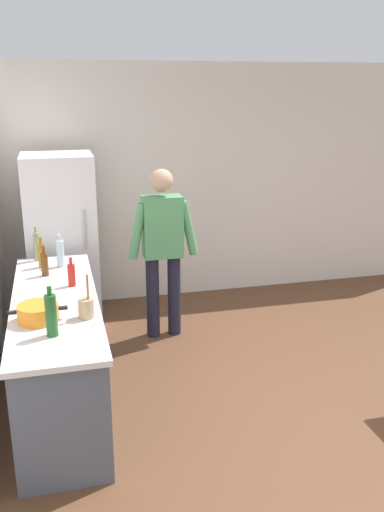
{
  "coord_description": "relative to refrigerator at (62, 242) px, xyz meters",
  "views": [
    {
      "loc": [
        -1.95,
        -3.26,
        2.47
      ],
      "look_at": [
        -0.76,
        1.42,
        0.96
      ],
      "focal_mm": 38.9,
      "sensor_mm": 36.0,
      "label": 1
    }
  ],
  "objects": [
    {
      "name": "utensil_jar",
      "position": [
        0.11,
        -2.02,
        0.08
      ],
      "size": [
        0.11,
        0.11,
        0.32
      ],
      "color": "tan",
      "rests_on": "kitchen_counter"
    },
    {
      "name": "cooking_pot",
      "position": [
        -0.21,
        -2.0,
        0.06
      ],
      "size": [
        0.4,
        0.28,
        0.12
      ],
      "color": "orange",
      "rests_on": "kitchen_counter"
    },
    {
      "name": "wall_back",
      "position": [
        1.9,
        0.6,
        0.45
      ],
      "size": [
        6.4,
        0.12,
        2.7
      ],
      "primitive_type": "cube",
      "color": "silver",
      "rests_on": "ground_plane"
    },
    {
      "name": "bottle_oil_amber",
      "position": [
        -0.19,
        -0.8,
        0.12
      ],
      "size": [
        0.06,
        0.06,
        0.28
      ],
      "color": "#996619",
      "rests_on": "kitchen_counter"
    },
    {
      "name": "bottle_water_clear",
      "position": [
        -0.03,
        -0.82,
        0.13
      ],
      "size": [
        0.07,
        0.07,
        0.3
      ],
      "color": "silver",
      "rests_on": "kitchen_counter"
    },
    {
      "name": "person",
      "position": [
        0.95,
        -0.55,
        0.08
      ],
      "size": [
        0.7,
        0.22,
        1.7
      ],
      "color": "#1E1E2D",
      "rests_on": "ground_plane"
    },
    {
      "name": "bottle_wine_green",
      "position": [
        -0.12,
        -2.26,
        0.15
      ],
      "size": [
        0.08,
        0.08,
        0.34
      ],
      "color": "#1E5123",
      "rests_on": "kitchen_counter"
    },
    {
      "name": "refrigerator",
      "position": [
        0.0,
        0.0,
        0.0
      ],
      "size": [
        0.7,
        0.67,
        1.8
      ],
      "color": "white",
      "rests_on": "ground_plane"
    },
    {
      "name": "ground_plane",
      "position": [
        1.9,
        -2.4,
        -0.9
      ],
      "size": [
        14.0,
        14.0,
        0.0
      ],
      "primitive_type": "plane",
      "color": "brown"
    },
    {
      "name": "bottle_sauce_red",
      "position": [
        0.04,
        -1.35,
        0.1
      ],
      "size": [
        0.06,
        0.06,
        0.24
      ],
      "color": "#B22319",
      "rests_on": "kitchen_counter"
    },
    {
      "name": "bottle_beer_brown",
      "position": [
        -0.17,
        -1.04,
        0.11
      ],
      "size": [
        0.06,
        0.06,
        0.26
      ],
      "color": "#5B3314",
      "rests_on": "kitchen_counter"
    },
    {
      "name": "bottle_vinegar_tall",
      "position": [
        -0.24,
        -0.58,
        0.14
      ],
      "size": [
        0.06,
        0.06,
        0.32
      ],
      "color": "gray",
      "rests_on": "kitchen_counter"
    },
    {
      "name": "kitchen_counter",
      "position": [
        -0.1,
        -1.6,
        -0.45
      ],
      "size": [
        0.64,
        2.2,
        0.9
      ],
      "color": "#4C5666",
      "rests_on": "ground_plane"
    }
  ]
}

